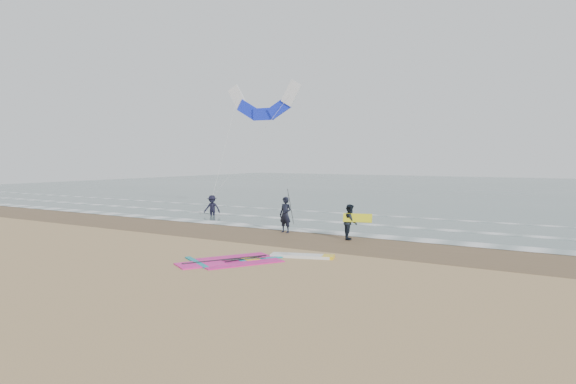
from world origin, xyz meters
The scene contains 11 objects.
ground centered at (0.00, 0.00, 0.00)m, with size 120.00×120.00×0.00m, color tan.
sea_water centered at (0.00, 48.00, 0.01)m, with size 120.00×80.00×0.02m, color #47605E.
wet_sand_band centered at (0.00, 6.00, 0.00)m, with size 120.00×5.00×0.01m, color brown.
foam_waterline centered at (0.00, 10.44, 0.03)m, with size 120.00×9.15×0.02m.
windsurf_rig centered at (-0.02, 0.75, 0.03)m, with size 4.88×4.62×0.12m.
person_standing centered at (-2.67, 7.16, 0.89)m, with size 0.65×0.43×1.78m, color black.
person_walking centered at (0.97, 6.88, 0.81)m, with size 0.78×0.61×1.61m, color black.
person_wading centered at (-10.54, 10.98, 0.83)m, with size 1.08×0.62×1.67m, color black.
held_pole centered at (-2.37, 7.16, 1.31)m, with size 0.17×0.86×1.82m.
carried_kiteboard centered at (1.37, 6.78, 1.02)m, with size 1.30×0.51×0.39m.
surf_kite centered at (-8.37, 13.65, 7.16)m, with size 5.69×2.81×7.54m.
Camera 1 is at (10.60, -14.35, 3.73)m, focal length 32.00 mm.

